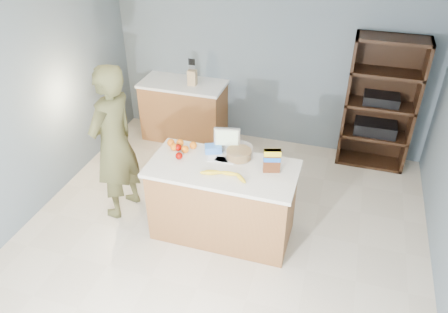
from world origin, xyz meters
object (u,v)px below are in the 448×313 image
(person, at_px, (114,144))
(cereal_box, at_px, (272,159))
(tv, at_px, (227,138))
(shelving_unit, at_px, (380,105))
(counter_peninsula, at_px, (223,203))

(person, relative_size, cereal_box, 7.22)
(tv, bearing_deg, cereal_box, -24.06)
(shelving_unit, height_order, tv, shelving_unit)
(counter_peninsula, relative_size, shelving_unit, 0.87)
(shelving_unit, relative_size, person, 0.97)
(tv, distance_m, cereal_box, 0.60)
(counter_peninsula, relative_size, tv, 5.53)
(counter_peninsula, height_order, person, person)
(counter_peninsula, xyz_separation_m, cereal_box, (0.50, 0.07, 0.63))
(shelving_unit, bearing_deg, cereal_box, -118.03)
(counter_peninsula, distance_m, cereal_box, 0.81)
(person, xyz_separation_m, tv, (1.24, 0.27, 0.13))
(counter_peninsula, distance_m, tv, 0.72)
(counter_peninsula, height_order, shelving_unit, shelving_unit)
(tv, bearing_deg, shelving_unit, 47.29)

